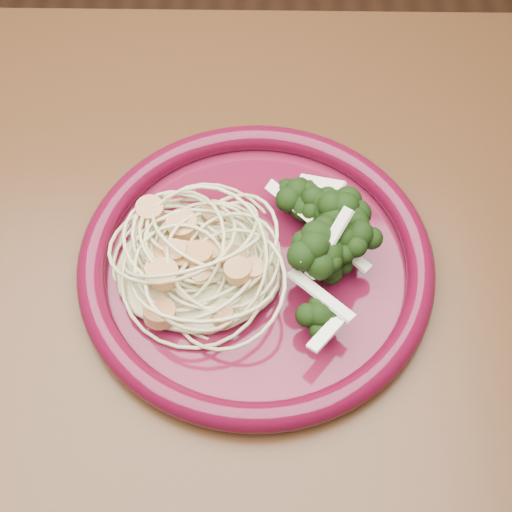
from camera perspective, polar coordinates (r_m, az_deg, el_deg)
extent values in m
cube|color=#472814|center=(0.61, -3.11, -6.41)|extent=(1.20, 0.80, 0.04)
cylinder|color=#4F0C20|center=(0.61, 0.00, -0.85)|extent=(0.35, 0.35, 0.01)
torus|color=#4F071C|center=(0.60, 0.00, -0.35)|extent=(0.36, 0.36, 0.02)
ellipsoid|color=#C8C38C|center=(0.59, -4.72, -0.60)|extent=(0.16, 0.15, 0.03)
ellipsoid|color=black|center=(0.60, 5.74, 1.56)|extent=(0.12, 0.17, 0.05)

